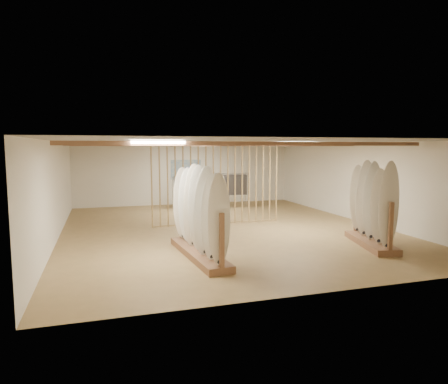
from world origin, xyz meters
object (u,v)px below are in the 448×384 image
object	(u,v)px
rack_left	(199,226)
clothing_rack_a	(189,188)
clothing_rack_b	(231,185)
shopper_b	(208,189)
shopper_a	(187,185)
rack_right	(372,218)

from	to	relation	value
rack_left	clothing_rack_a	size ratio (longest dim) A/B	2.24
rack_left	clothing_rack_b	bearing A→B (deg)	61.38
clothing_rack_a	clothing_rack_b	xyz separation A→B (m)	(1.85, -0.17, 0.09)
clothing_rack_a	shopper_b	bearing A→B (deg)	-37.07
clothing_rack_a	clothing_rack_b	bearing A→B (deg)	16.96
shopper_b	clothing_rack_a	bearing A→B (deg)	159.61
rack_left	shopper_a	distance (m)	7.32
rack_right	shopper_a	xyz separation A→B (m)	(-3.43, 7.48, 0.28)
rack_right	shopper_a	bearing A→B (deg)	129.16
rack_left	rack_right	distance (m)	4.68
clothing_rack_b	rack_left	bearing A→B (deg)	-110.45
clothing_rack_b	rack_right	bearing A→B (deg)	-75.64
rack_right	rack_left	bearing A→B (deg)	-168.87
rack_right	clothing_rack_a	size ratio (longest dim) A/B	1.71
rack_right	clothing_rack_b	xyz separation A→B (m)	(-1.47, 7.55, 0.25)
rack_left	shopper_a	xyz separation A→B (m)	(1.25, 7.20, 0.29)
clothing_rack_b	shopper_b	size ratio (longest dim) A/B	0.83
shopper_a	rack_right	bearing A→B (deg)	134.67
rack_left	clothing_rack_b	xyz separation A→B (m)	(3.20, 7.27, 0.26)
clothing_rack_a	shopper_b	world-z (taller)	shopper_b
rack_right	clothing_rack_b	distance (m)	7.70
clothing_rack_a	shopper_b	xyz separation A→B (m)	(0.57, -0.97, 0.02)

